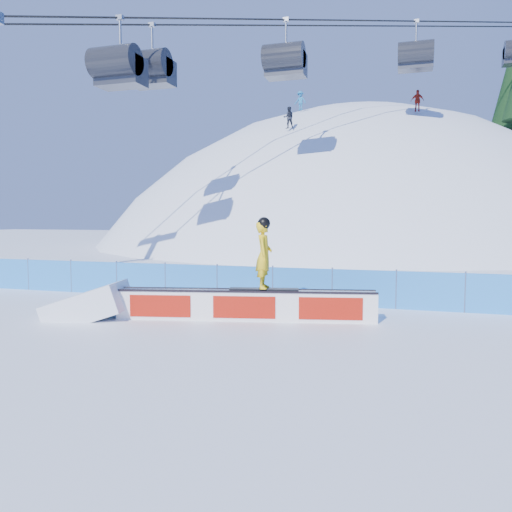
% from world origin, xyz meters
% --- Properties ---
extents(ground, '(160.00, 160.00, 0.00)m').
position_xyz_m(ground, '(0.00, 0.00, 0.00)').
color(ground, white).
rests_on(ground, ground).
extents(snow_hill, '(64.00, 64.00, 64.00)m').
position_xyz_m(snow_hill, '(0.00, 42.00, -18.00)').
color(snow_hill, white).
rests_on(snow_hill, ground).
extents(safety_fence, '(22.05, 0.05, 1.30)m').
position_xyz_m(safety_fence, '(0.00, 4.50, 0.60)').
color(safety_fence, '#267EDB').
rests_on(safety_fence, ground).
extents(chairlift, '(40.80, 41.70, 22.00)m').
position_xyz_m(chairlift, '(4.74, 27.49, 16.89)').
color(chairlift, '#969BA4').
rests_on(chairlift, ground).
extents(rail_box, '(7.19, 2.03, 0.87)m').
position_xyz_m(rail_box, '(1.01, 1.51, 0.43)').
color(rail_box, white).
rests_on(rail_box, ground).
extents(snow_ramp, '(2.60, 1.93, 1.46)m').
position_xyz_m(snow_ramp, '(-3.41, 0.54, 0.00)').
color(snow_ramp, white).
rests_on(snow_ramp, ground).
extents(snowboarder, '(1.96, 0.75, 2.01)m').
position_xyz_m(snowboarder, '(1.53, 1.62, 1.86)').
color(snowboarder, black).
rests_on(snowboarder, rail_box).
extents(distant_skiers, '(18.80, 6.82, 7.65)m').
position_xyz_m(distant_skiers, '(1.83, 28.80, 10.79)').
color(distant_skiers, black).
rests_on(distant_skiers, ground).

